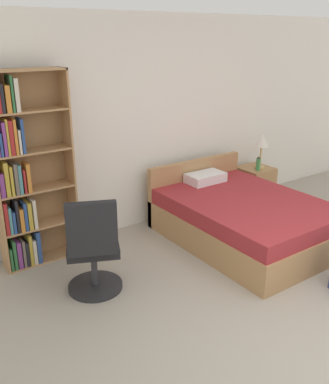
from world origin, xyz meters
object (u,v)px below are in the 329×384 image
(bookshelf, at_px, (23,177))
(office_chair, at_px, (93,250))
(bed, at_px, (242,218))
(nightstand, at_px, (254,184))
(water_bottle, at_px, (258,164))
(table_lamp, at_px, (262,142))

(bookshelf, distance_m, office_chair, 1.11)
(office_chair, bearing_deg, bed, 1.63)
(office_chair, bearing_deg, bookshelf, 107.35)
(nightstand, height_order, water_bottle, water_bottle)
(bookshelf, height_order, water_bottle, bookshelf)
(bookshelf, height_order, table_lamp, bookshelf)
(office_chair, distance_m, water_bottle, 3.05)
(office_chair, height_order, table_lamp, table_lamp)
(office_chair, height_order, water_bottle, office_chair)
(bookshelf, distance_m, table_lamp, 3.36)
(table_lamp, xyz_separation_m, water_bottle, (-0.11, -0.07, -0.29))
(bookshelf, bearing_deg, table_lamp, -2.20)
(bookshelf, height_order, office_chair, bookshelf)
(table_lamp, bearing_deg, nightstand, 126.79)
(bookshelf, xyz_separation_m, bed, (2.28, -0.89, -0.71))
(table_lamp, bearing_deg, bookshelf, 177.80)
(bookshelf, relative_size, office_chair, 2.02)
(table_lamp, bearing_deg, bed, -145.11)
(bed, relative_size, table_lamp, 4.03)
(bed, height_order, table_lamp, table_lamp)
(bed, xyz_separation_m, water_bottle, (0.97, 0.69, 0.34))
(office_chair, distance_m, nightstand, 3.16)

